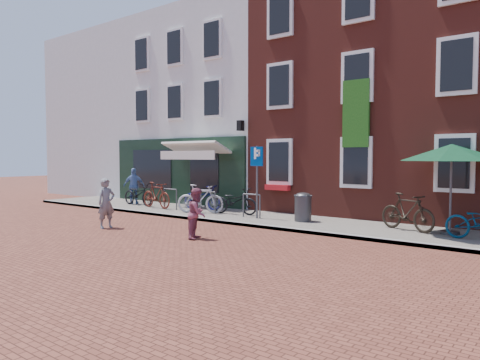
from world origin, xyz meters
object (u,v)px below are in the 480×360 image
Objects in this scene: bicycle_1 at (156,195)px; bicycle_2 at (202,197)px; bicycle_3 at (200,199)px; bicycle_5 at (407,212)px; parking_sign at (257,169)px; cafe_person at (134,186)px; bicycle_0 at (138,194)px; boy at (197,213)px; litter_bin at (303,205)px; woman at (106,203)px; bicycle_4 at (235,201)px; parasol at (452,149)px.

bicycle_2 is (1.76, 0.82, -0.05)m from bicycle_1.
bicycle_3 and bicycle_5 have the same top height.
bicycle_1 and bicycle_3 have the same top height.
bicycle_5 is (4.84, 0.54, -1.15)m from parking_sign.
parking_sign is 1.55× the size of cafe_person.
bicycle_5 is at bearing 6.36° from parking_sign.
boy is at bearing -117.11° from bicycle_0.
bicycle_5 reaches higher than litter_bin.
bicycle_0 is at bearing 96.61° from bicycle_2.
litter_bin is at bearing -36.90° from woman.
bicycle_2 and bicycle_4 have the same top height.
bicycle_1 is at bearing -176.16° from parasol.
litter_bin is 2.00m from parking_sign.
litter_bin reaches higher than bicycle_4.
parking_sign is at bearing -83.83° from bicycle_1.
bicycle_1 is at bearing 37.21° from woman.
bicycle_2 is at bearing 108.25° from bicycle_5.
bicycle_4 is (1.22, 0.50, -0.05)m from bicycle_3.
boy reaches higher than bicycle_5.
bicycle_2 is 2.01m from bicycle_4.
parasol is 9.32m from bicycle_2.
bicycle_3 is (2.51, -0.08, 0.00)m from bicycle_1.
bicycle_0 is (-8.03, -0.12, -0.04)m from litter_bin.
boy is 4.36m from bicycle_4.
litter_bin is at bearing -175.66° from parasol.
bicycle_5 is at bearing -94.51° from bicycle_2.
parasol is (4.34, 0.33, 1.78)m from litter_bin.
bicycle_1 reaches higher than bicycle_2.
parking_sign is 1.35× the size of bicycle_0.
bicycle_1 is at bearing 34.19° from boy.
woman is at bearing 140.59° from bicycle_5.
cafe_person is at bearing 110.33° from bicycle_5.
woman is 3.88m from bicycle_3.
bicycle_5 is at bearing -50.86° from woman.
bicycle_3 is (-2.46, -0.14, -1.15)m from parking_sign.
bicycle_0 is (0.54, -0.22, -0.32)m from cafe_person.
boy reaches higher than bicycle_4.
litter_bin is at bearing 140.74° from cafe_person.
bicycle_0 is 1.00× the size of bicycle_2.
cafe_person is at bearing 179.35° from litter_bin.
boy is 0.75× the size of bicycle_2.
boy is 0.75× the size of bicycle_0.
woman is 0.87× the size of bicycle_3.
bicycle_4 is at bearing 140.59° from cafe_person.
bicycle_3 reaches higher than litter_bin.
boy is (3.41, 0.41, -0.08)m from woman.
bicycle_4 is at bearing 111.54° from bicycle_5.
bicycle_5 is (7.30, 0.68, 0.00)m from bicycle_3.
parasol is 2.08m from bicycle_5.
litter_bin is 0.56× the size of bicycle_1.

